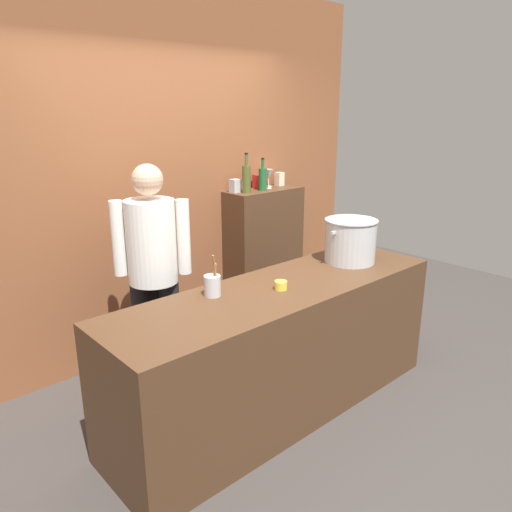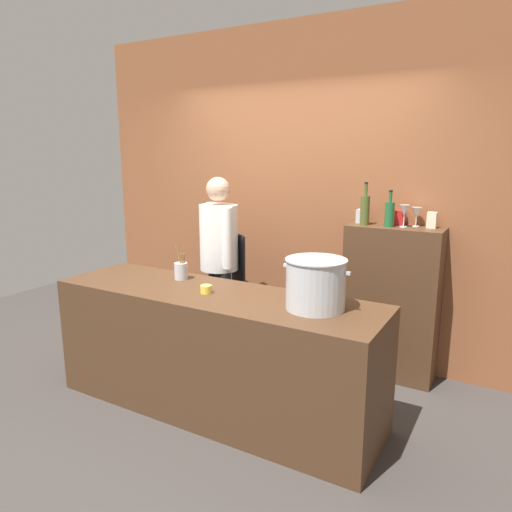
% 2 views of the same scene
% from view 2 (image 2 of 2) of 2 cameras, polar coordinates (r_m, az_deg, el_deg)
% --- Properties ---
extents(ground_plane, '(8.00, 8.00, 0.00)m').
position_cam_2_polar(ground_plane, '(3.72, -4.89, -17.76)').
color(ground_plane, '#383330').
extents(brick_back_panel, '(4.40, 0.10, 3.00)m').
position_cam_2_polar(brick_back_panel, '(4.45, 5.14, 7.63)').
color(brick_back_panel, brown).
rests_on(brick_back_panel, ground_plane).
extents(prep_counter, '(2.45, 0.70, 0.90)m').
position_cam_2_polar(prep_counter, '(3.52, -5.03, -11.42)').
color(prep_counter, '#472D1C').
rests_on(prep_counter, ground_plane).
extents(bar_cabinet, '(0.76, 0.32, 1.28)m').
position_cam_2_polar(bar_cabinet, '(4.11, 15.96, -5.44)').
color(bar_cabinet, '#472D1C').
rests_on(bar_cabinet, ground_plane).
extents(chef, '(0.45, 0.42, 1.66)m').
position_cam_2_polar(chef, '(4.23, -4.40, 0.05)').
color(chef, black).
rests_on(chef, ground_plane).
extents(stockpot_large, '(0.45, 0.39, 0.32)m').
position_cam_2_polar(stockpot_large, '(2.99, 7.21, -3.37)').
color(stockpot_large, '#B7BABF').
rests_on(stockpot_large, prep_counter).
extents(utensil_crock, '(0.10, 0.10, 0.27)m').
position_cam_2_polar(utensil_crock, '(3.72, -9.03, -1.75)').
color(utensil_crock, '#B7BABF').
rests_on(utensil_crock, prep_counter).
extents(butter_jar, '(0.08, 0.08, 0.06)m').
position_cam_2_polar(butter_jar, '(3.34, -6.05, -4.00)').
color(butter_jar, yellow).
rests_on(butter_jar, prep_counter).
extents(wine_bottle_olive, '(0.08, 0.08, 0.35)m').
position_cam_2_polar(wine_bottle_olive, '(3.98, 13.02, 5.52)').
color(wine_bottle_olive, '#475123').
rests_on(wine_bottle_olive, bar_cabinet).
extents(wine_bottle_green, '(0.07, 0.07, 0.29)m').
position_cam_2_polar(wine_bottle_green, '(3.93, 15.82, 4.96)').
color(wine_bottle_green, '#1E592D').
rests_on(wine_bottle_green, bar_cabinet).
extents(wine_glass_short, '(0.08, 0.08, 0.18)m').
position_cam_2_polar(wine_glass_short, '(3.94, 17.48, 5.16)').
color(wine_glass_short, silver).
rests_on(wine_glass_short, bar_cabinet).
extents(wine_glass_tall, '(0.08, 0.08, 0.16)m').
position_cam_2_polar(wine_glass_tall, '(4.00, 18.82, 4.93)').
color(wine_glass_tall, silver).
rests_on(wine_glass_tall, bar_cabinet).
extents(spice_tin_silver, '(0.08, 0.08, 0.11)m').
position_cam_2_polar(spice_tin_silver, '(4.09, 12.66, 4.71)').
color(spice_tin_silver, '#B2B2B7').
rests_on(spice_tin_silver, bar_cabinet).
extents(spice_tin_red, '(0.08, 0.08, 0.12)m').
position_cam_2_polar(spice_tin_red, '(4.04, 17.02, 4.44)').
color(spice_tin_red, red).
rests_on(spice_tin_red, bar_cabinet).
extents(spice_tin_cream, '(0.07, 0.07, 0.13)m').
position_cam_2_polar(spice_tin_cream, '(3.97, 20.48, 4.08)').
color(spice_tin_cream, beige).
rests_on(spice_tin_cream, bar_cabinet).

